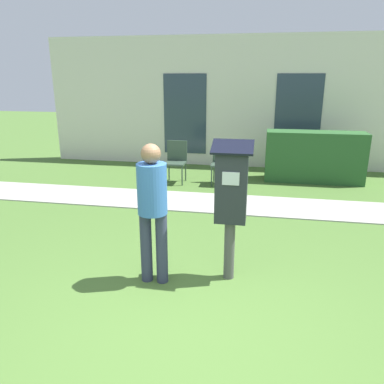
{
  "coord_description": "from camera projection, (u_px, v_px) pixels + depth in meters",
  "views": [
    {
      "loc": [
        0.56,
        -2.81,
        2.24
      ],
      "look_at": [
        -0.14,
        0.96,
        1.05
      ],
      "focal_mm": 35.0,
      "sensor_mm": 36.0,
      "label": 1
    }
  ],
  "objects": [
    {
      "name": "outdoor_chair_middle",
      "position": [
        222.0,
        160.0,
        8.01
      ],
      "size": [
        0.44,
        0.44,
        0.9
      ],
      "rotation": [
        0.0,
        0.0,
        -0.2
      ],
      "color": "#334738",
      "rests_on": "ground"
    },
    {
      "name": "building_facade",
      "position": [
        241.0,
        103.0,
        9.35
      ],
      "size": [
        10.0,
        0.26,
        3.2
      ],
      "color": "silver",
      "rests_on": "ground"
    },
    {
      "name": "hedge_row",
      "position": [
        314.0,
        157.0,
        8.18
      ],
      "size": [
        2.09,
        0.6,
        1.1
      ],
      "color": "#285628",
      "rests_on": "ground"
    },
    {
      "name": "person_standing",
      "position": [
        153.0,
        204.0,
        4.01
      ],
      "size": [
        0.32,
        0.32,
        1.58
      ],
      "rotation": [
        0.0,
        0.0,
        0.69
      ],
      "color": "#333851",
      "rests_on": "ground"
    },
    {
      "name": "sidewalk",
      "position": [
        227.0,
        204.0,
        6.83
      ],
      "size": [
        12.0,
        1.1,
        0.02
      ],
      "color": "#A3A099",
      "rests_on": "ground"
    },
    {
      "name": "ground_plane",
      "position": [
        188.0,
        334.0,
        3.4
      ],
      "size": [
        40.0,
        40.0,
        0.0
      ],
      "primitive_type": "plane",
      "color": "#476B2D"
    },
    {
      "name": "outdoor_chair_left",
      "position": [
        176.0,
        158.0,
        8.14
      ],
      "size": [
        0.44,
        0.44,
        0.9
      ],
      "rotation": [
        0.0,
        0.0,
        0.43
      ],
      "color": "#334738",
      "rests_on": "ground"
    },
    {
      "name": "parking_meter",
      "position": [
        231.0,
        194.0,
        4.05
      ],
      "size": [
        0.44,
        0.31,
        1.59
      ],
      "color": "#4C4C4C",
      "rests_on": "ground"
    }
  ]
}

